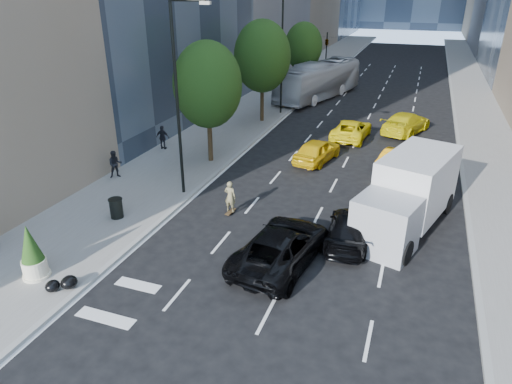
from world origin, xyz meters
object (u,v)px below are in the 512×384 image
at_px(skateboarder, 230,199).
at_px(box_truck, 409,194).
at_px(city_bus, 319,80).
at_px(planter_shrub, 32,253).
at_px(trash_can, 116,208).
at_px(black_sedan_lincoln, 281,246).
at_px(black_sedan_mercedes, 349,229).

relative_size(skateboarder, box_truck, 0.22).
xyz_separation_m(skateboarder, box_truck, (8.29, 1.54, 0.90)).
bearing_deg(skateboarder, box_truck, -165.44).
height_order(city_bus, planter_shrub, city_bus).
relative_size(trash_can, planter_shrub, 0.42).
bearing_deg(box_truck, skateboarder, -152.58).
distance_m(skateboarder, planter_shrub, 9.19).
relative_size(black_sedan_lincoln, planter_shrub, 2.52).
bearing_deg(black_sedan_mercedes, trash_can, 5.64).
relative_size(box_truck, planter_shrub, 3.36).
relative_size(city_bus, planter_shrub, 5.66).
xyz_separation_m(black_sedan_mercedes, city_bus, (-7.62, 27.42, 1.11)).
height_order(skateboarder, city_bus, city_bus).
bearing_deg(city_bus, skateboarder, -70.75).
relative_size(black_sedan_lincoln, trash_can, 6.03).
distance_m(black_sedan_mercedes, planter_shrub, 12.98).
bearing_deg(box_truck, city_bus, 128.41).
relative_size(black_sedan_mercedes, planter_shrub, 2.02).
xyz_separation_m(city_bus, planter_shrub, (-3.31, -34.40, -0.55)).
relative_size(skateboarder, black_sedan_lincoln, 0.29).
bearing_deg(planter_shrub, city_bus, 84.51).
relative_size(skateboarder, trash_can, 1.75).
distance_m(black_sedan_lincoln, city_bus, 30.51).
bearing_deg(planter_shrub, black_sedan_lincoln, 26.94).
bearing_deg(city_bus, black_sedan_mercedes, -58.65).
xyz_separation_m(box_truck, planter_shrub, (-13.20, -9.31, -0.51)).
xyz_separation_m(skateboarder, trash_can, (-4.93, -2.52, -0.20)).
distance_m(black_sedan_lincoln, planter_shrub, 9.66).
bearing_deg(skateboarder, trash_can, 31.11).
height_order(black_sedan_lincoln, trash_can, black_sedan_lincoln).
distance_m(black_sedan_lincoln, box_truck, 6.81).
height_order(black_sedan_lincoln, box_truck, box_truck).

